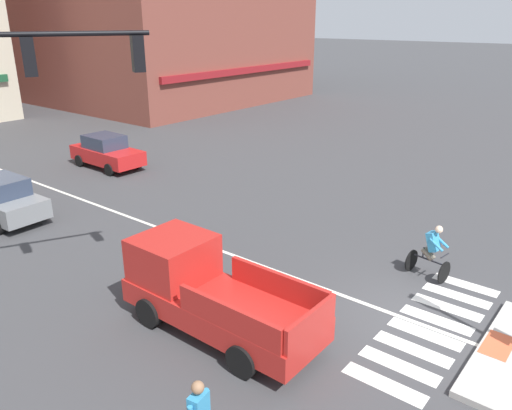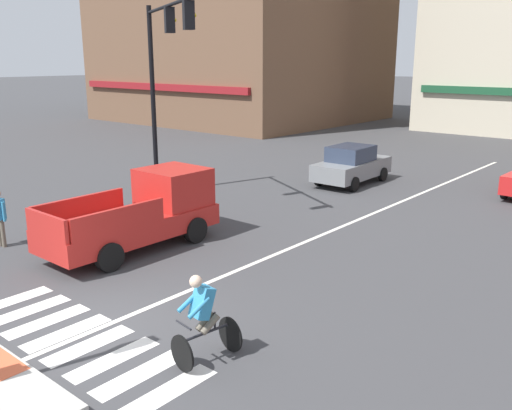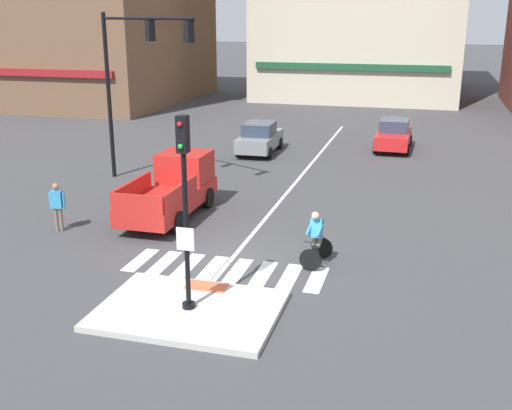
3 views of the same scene
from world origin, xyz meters
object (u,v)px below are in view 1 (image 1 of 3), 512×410
car_red_eastbound_distant (107,152)px  pickup_truck_red_westbound_near (207,291)px  cyclist (432,250)px  car_grey_westbound_distant (1,199)px

car_red_eastbound_distant → pickup_truck_red_westbound_near: 15.39m
cyclist → car_grey_westbound_distant: bearing=111.4°
car_red_eastbound_distant → cyclist: (-1.15, -17.07, 0.06)m
pickup_truck_red_westbound_near → cyclist: size_ratio=3.04×
pickup_truck_red_westbound_near → cyclist: bearing=-29.9°
car_red_eastbound_distant → pickup_truck_red_westbound_near: bearing=-117.0°
pickup_truck_red_westbound_near → cyclist: (5.85, -3.37, -0.11)m
car_red_eastbound_distant → cyclist: size_ratio=2.46×
car_grey_westbound_distant → cyclist: cyclist is taller
car_grey_westbound_distant → pickup_truck_red_westbound_near: pickup_truck_red_westbound_near is taller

